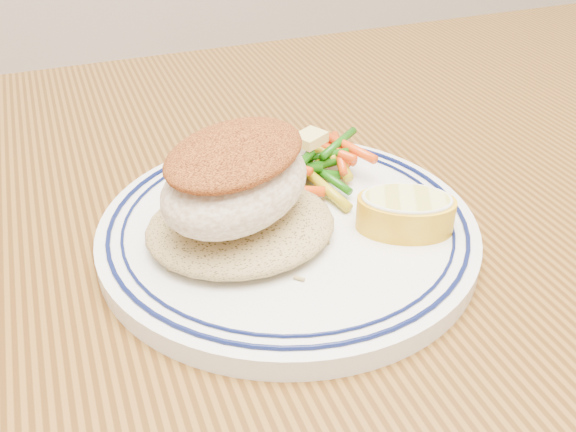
# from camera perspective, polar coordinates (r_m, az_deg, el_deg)

# --- Properties ---
(dining_table) EXTENTS (1.50, 0.90, 0.75)m
(dining_table) POSITION_cam_1_polar(r_m,az_deg,el_deg) (0.49, 5.11, -13.51)
(dining_table) COLOR #4C2D0F
(dining_table) RESTS_ON ground
(plate) EXTENTS (0.26, 0.26, 0.02)m
(plate) POSITION_cam_1_polar(r_m,az_deg,el_deg) (0.44, -0.00, -1.14)
(plate) COLOR white
(plate) RESTS_ON dining_table
(rice_pilaf) EXTENTS (0.13, 0.11, 0.02)m
(rice_pilaf) POSITION_cam_1_polar(r_m,az_deg,el_deg) (0.42, -4.23, -0.50)
(rice_pilaf) COLOR #A18650
(rice_pilaf) RESTS_ON plate
(fish_fillet) EXTENTS (0.14, 0.13, 0.06)m
(fish_fillet) POSITION_cam_1_polar(r_m,az_deg,el_deg) (0.40, -4.67, 3.52)
(fish_fillet) COLOR beige
(fish_fillet) RESTS_ON rice_pilaf
(vegetable_pile) EXTENTS (0.10, 0.11, 0.03)m
(vegetable_pile) POSITION_cam_1_polar(r_m,az_deg,el_deg) (0.48, 1.76, 4.75)
(vegetable_pile) COLOR #E4430B
(vegetable_pile) RESTS_ON plate
(butter_pat) EXTENTS (0.03, 0.03, 0.01)m
(butter_pat) POSITION_cam_1_polar(r_m,az_deg,el_deg) (0.48, 1.97, 6.90)
(butter_pat) COLOR #ECD773
(butter_pat) RESTS_ON vegetable_pile
(lemon_wedge) EXTENTS (0.08, 0.08, 0.03)m
(lemon_wedge) POSITION_cam_1_polar(r_m,az_deg,el_deg) (0.43, 10.42, 0.41)
(lemon_wedge) COLOR yellow
(lemon_wedge) RESTS_ON plate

